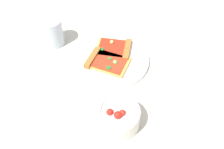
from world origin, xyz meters
TOP-DOWN VIEW (x-y plane):
  - ground_plane at (0.00, 0.00)m, footprint 2.40×2.40m
  - plate at (0.03, 0.00)m, footprint 0.27×0.27m
  - pizza_slice_near at (-0.00, 0.01)m, footprint 0.11×0.14m
  - pizza_slice_far at (0.07, -0.00)m, footprint 0.12×0.13m
  - salad_bowl at (-0.21, -0.10)m, footprint 0.12×0.12m
  - soda_glass at (0.05, 0.23)m, footprint 0.07×0.07m
  - paper_napkin at (-0.10, -0.25)m, footprint 0.17×0.19m

SIDE VIEW (x-z plane):
  - ground_plane at x=0.00m, z-range 0.00..0.00m
  - paper_napkin at x=-0.10m, z-range 0.00..0.00m
  - plate at x=0.03m, z-range 0.00..0.01m
  - pizza_slice_far at x=0.07m, z-range 0.01..0.03m
  - pizza_slice_near at x=0.00m, z-range 0.01..0.03m
  - salad_bowl at x=-0.21m, z-range 0.00..0.08m
  - soda_glass at x=0.05m, z-range 0.00..0.10m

